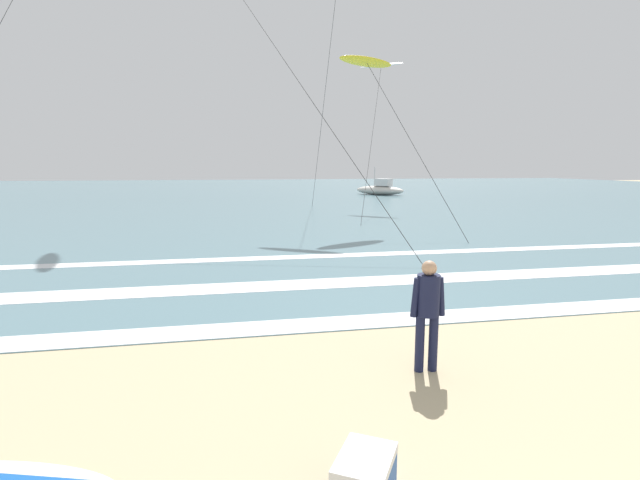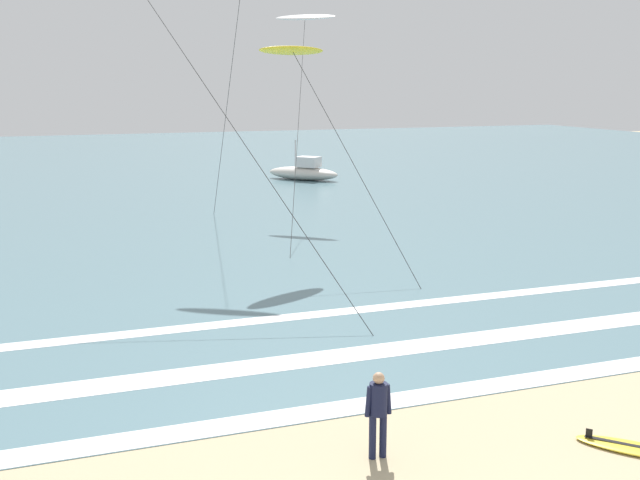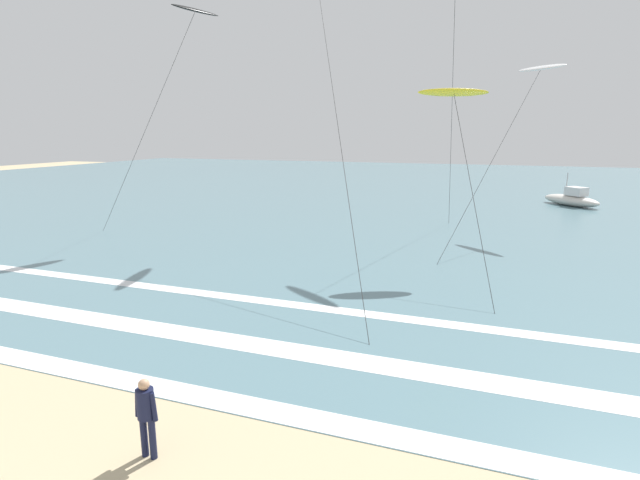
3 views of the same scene
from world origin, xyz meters
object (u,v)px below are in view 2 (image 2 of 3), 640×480
object	(u,v)px
surfboard_foreground_flat	(636,448)
kite_yellow_high_right	(293,51)
surfer_right_near	(378,407)
kite_white_high_left	(305,18)
offshore_boat	(304,172)

from	to	relation	value
surfboard_foreground_flat	kite_yellow_high_right	size ratio (longest dim) A/B	0.25
surfer_right_near	surfboard_foreground_flat	xyz separation A→B (m)	(4.50, -1.37, -0.91)
surfboard_foreground_flat	kite_white_high_left	world-z (taller)	kite_white_high_left
offshore_boat	kite_yellow_high_right	bearing A→B (deg)	-109.80
surfer_right_near	surfboard_foreground_flat	distance (m)	4.79
surfer_right_near	kite_yellow_high_right	bearing A→B (deg)	76.95
kite_yellow_high_right	kite_white_high_left	bearing A→B (deg)	68.65
offshore_boat	surfboard_foreground_flat	bearing A→B (deg)	-100.35
kite_white_high_left	surfer_right_near	bearing A→B (deg)	-106.36
surfboard_foreground_flat	kite_white_high_left	distance (m)	29.68
surfer_right_near	kite_yellow_high_right	distance (m)	17.93
surfer_right_near	surfboard_foreground_flat	world-z (taller)	surfer_right_near
kite_yellow_high_right	offshore_boat	world-z (taller)	kite_yellow_high_right
surfer_right_near	surfboard_foreground_flat	bearing A→B (deg)	-16.95
surfboard_foreground_flat	kite_yellow_high_right	world-z (taller)	kite_yellow_high_right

